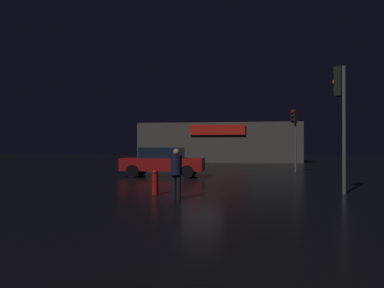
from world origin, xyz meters
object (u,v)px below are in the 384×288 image
car_near (163,162)px  traffic_signal_main (294,127)px  traffic_signal_opposite (341,100)px  pedestrian (176,170)px  store_building (221,143)px  fire_hydrant (155,182)px

car_near → traffic_signal_main: bearing=32.5°
traffic_signal_opposite → pedestrian: bearing=-156.8°
traffic_signal_main → car_near: bearing=-147.5°
store_building → pedestrian: 32.93m
traffic_signal_main → car_near: traffic_signal_main is taller
fire_hydrant → traffic_signal_main: bearing=64.0°
store_building → pedestrian: bearing=-88.2°
store_building → car_near: size_ratio=3.87×
fire_hydrant → store_building: bearing=90.1°
traffic_signal_opposite → car_near: 10.58m
pedestrian → car_near: bearing=105.8°
traffic_signal_main → traffic_signal_opposite: bearing=-88.9°
traffic_signal_main → car_near: size_ratio=0.90×
traffic_signal_opposite → fire_hydrant: size_ratio=5.13×
car_near → pedestrian: bearing=-74.2°
store_building → car_near: (-1.50, -24.00, -1.32)m
store_building → car_near: store_building is taller
store_building → traffic_signal_opposite: (6.43, -30.57, 1.12)m
traffic_signal_main → store_building: bearing=108.0°
store_building → traffic_signal_main: bearing=-72.0°
fire_hydrant → traffic_signal_opposite: bearing=10.3°
store_building → pedestrian: store_building is taller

